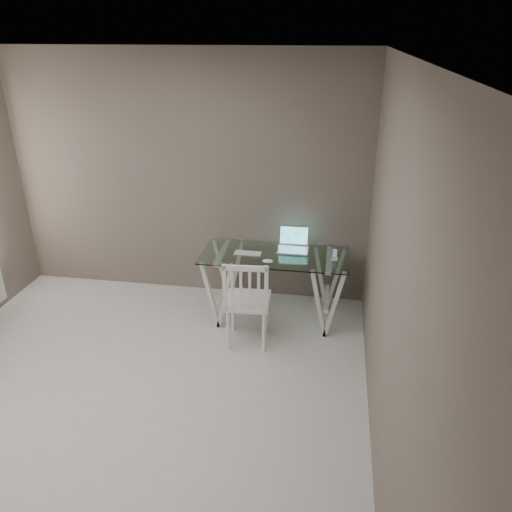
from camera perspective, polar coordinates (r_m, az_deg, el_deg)
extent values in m
plane|color=beige|center=(4.35, -15.61, -17.35)|extent=(4.50, 4.50, 0.00)
cube|color=white|center=(3.30, -21.21, 20.52)|extent=(4.00, 4.50, 0.02)
cube|color=#675A50|center=(5.58, -7.91, 8.78)|extent=(4.00, 0.02, 2.70)
cube|color=#675A50|center=(3.27, 15.19, -3.56)|extent=(0.02, 4.50, 2.70)
cube|color=silver|center=(5.10, 2.20, 0.15)|extent=(1.50, 0.70, 0.01)
cube|color=silver|center=(5.35, -3.72, -3.15)|extent=(0.24, 0.62, 0.72)
cube|color=silver|center=(5.24, 8.13, -4.02)|extent=(0.24, 0.62, 0.72)
cube|color=white|center=(4.83, -0.94, -5.13)|extent=(0.45, 0.45, 0.04)
cylinder|color=white|center=(4.83, -3.18, -8.48)|extent=(0.04, 0.04, 0.43)
cylinder|color=white|center=(4.80, 0.91, -8.69)|extent=(0.04, 0.04, 0.43)
cylinder|color=white|center=(5.12, -2.64, -6.40)|extent=(0.04, 0.04, 0.43)
cylinder|color=white|center=(5.08, 1.21, -6.59)|extent=(0.04, 0.04, 0.43)
cube|color=white|center=(4.55, -1.23, -3.76)|extent=(0.42, 0.06, 0.47)
cube|color=silver|center=(5.18, 4.19, 0.68)|extent=(0.32, 0.22, 0.01)
cube|color=#19D899|center=(5.26, 4.36, 2.36)|extent=(0.32, 0.05, 0.21)
cube|color=silver|center=(5.10, -0.93, 0.31)|extent=(0.29, 0.12, 0.01)
ellipsoid|color=white|center=(4.90, 1.35, -0.58)|extent=(0.11, 0.06, 0.03)
cube|color=white|center=(5.03, 8.95, -0.33)|extent=(0.06, 0.06, 0.01)
cube|color=black|center=(5.02, 9.00, 0.31)|extent=(0.05, 0.03, 0.10)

